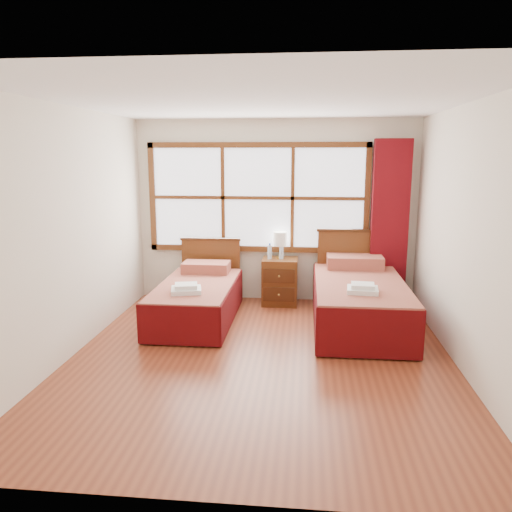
# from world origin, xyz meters

# --- Properties ---
(floor) EXTENTS (4.50, 4.50, 0.00)m
(floor) POSITION_xyz_m (0.00, 0.00, 0.00)
(floor) COLOR brown
(floor) RESTS_ON ground
(ceiling) EXTENTS (4.50, 4.50, 0.00)m
(ceiling) POSITION_xyz_m (0.00, 0.00, 2.60)
(ceiling) COLOR white
(ceiling) RESTS_ON wall_back
(wall_back) EXTENTS (4.00, 0.00, 4.00)m
(wall_back) POSITION_xyz_m (0.00, 2.25, 1.30)
(wall_back) COLOR silver
(wall_back) RESTS_ON floor
(wall_left) EXTENTS (0.00, 4.50, 4.50)m
(wall_left) POSITION_xyz_m (-2.00, 0.00, 1.30)
(wall_left) COLOR silver
(wall_left) RESTS_ON floor
(wall_right) EXTENTS (0.00, 4.50, 4.50)m
(wall_right) POSITION_xyz_m (2.00, 0.00, 1.30)
(wall_right) COLOR silver
(wall_right) RESTS_ON floor
(window) EXTENTS (3.16, 0.06, 1.56)m
(window) POSITION_xyz_m (-0.25, 2.21, 1.50)
(window) COLOR white
(window) RESTS_ON wall_back
(curtain) EXTENTS (0.50, 0.16, 2.30)m
(curtain) POSITION_xyz_m (1.60, 2.11, 1.17)
(curtain) COLOR maroon
(curtain) RESTS_ON wall_back
(bed_left) EXTENTS (0.95, 1.97, 0.92)m
(bed_left) POSITION_xyz_m (-0.93, 1.20, 0.28)
(bed_left) COLOR #3C1E0C
(bed_left) RESTS_ON floor
(bed_right) EXTENTS (1.11, 2.15, 1.08)m
(bed_right) POSITION_xyz_m (1.12, 1.20, 0.33)
(bed_right) COLOR #3C1E0C
(bed_right) RESTS_ON floor
(nightstand) EXTENTS (0.50, 0.49, 0.66)m
(nightstand) POSITION_xyz_m (0.09, 1.99, 0.33)
(nightstand) COLOR #5A2F13
(nightstand) RESTS_ON floor
(towels_left) EXTENTS (0.41, 0.38, 0.10)m
(towels_left) POSITION_xyz_m (-0.96, 0.72, 0.54)
(towels_left) COLOR white
(towels_left) RESTS_ON bed_left
(towels_right) EXTENTS (0.37, 0.33, 0.10)m
(towels_right) POSITION_xyz_m (1.10, 0.62, 0.62)
(towels_right) COLOR white
(towels_right) RESTS_ON bed_right
(lamp) EXTENTS (0.19, 0.19, 0.38)m
(lamp) POSITION_xyz_m (0.09, 2.03, 0.93)
(lamp) COLOR gold
(lamp) RESTS_ON nightstand
(bottle_near) EXTENTS (0.06, 0.06, 0.23)m
(bottle_near) POSITION_xyz_m (-0.05, 1.96, 0.77)
(bottle_near) COLOR silver
(bottle_near) RESTS_ON nightstand
(bottle_far) EXTENTS (0.06, 0.06, 0.22)m
(bottle_far) POSITION_xyz_m (0.11, 1.98, 0.76)
(bottle_far) COLOR silver
(bottle_far) RESTS_ON nightstand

